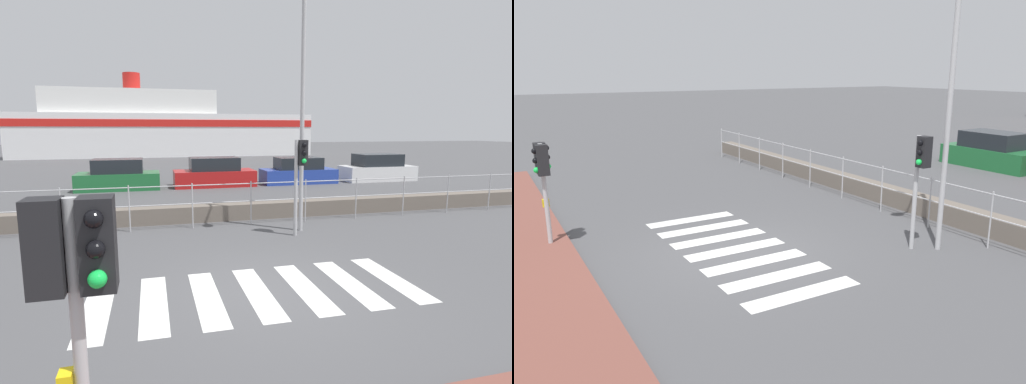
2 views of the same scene
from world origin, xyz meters
TOP-DOWN VIEW (x-y plane):
  - ground_plane at (0.00, 0.00)m, footprint 160.00×160.00m
  - crosswalk at (-0.25, 0.00)m, footprint 5.85×2.40m
  - seawall at (0.00, 5.91)m, footprint 25.57×0.55m
  - harbor_fence at (0.00, 5.03)m, footprint 23.05×0.04m
  - traffic_light_near at (-2.56, -3.62)m, footprint 0.58×0.41m
  - traffic_light_far at (1.87, 3.50)m, footprint 0.34×0.32m
  - streetlamp at (2.10, 3.79)m, footprint 0.32×1.21m
  - ferry_boat at (-0.75, 39.22)m, footprint 31.17×6.58m
  - parked_car_green at (-3.58, 13.76)m, footprint 3.87×1.79m
  - parked_car_red at (1.11, 13.76)m, footprint 4.11×1.79m
  - parked_car_blue at (5.70, 13.76)m, footprint 4.00×1.71m
  - parked_car_white at (10.52, 13.76)m, footprint 4.12×1.85m

SIDE VIEW (x-z plane):
  - ground_plane at x=0.00m, z-range 0.00..0.00m
  - crosswalk at x=-0.25m, z-range 0.00..0.01m
  - seawall at x=0.00m, z-range 0.00..0.51m
  - parked_car_blue at x=5.70m, z-range -0.10..1.29m
  - parked_car_red at x=1.11m, z-range -0.11..1.37m
  - parked_car_green at x=-3.58m, z-range -0.11..1.37m
  - parked_car_white at x=10.52m, z-range -0.11..1.40m
  - harbor_fence at x=0.00m, z-range 0.20..1.54m
  - traffic_light_near at x=-2.56m, z-range 0.67..3.10m
  - traffic_light_far at x=1.87m, z-range 0.61..3.23m
  - ferry_boat at x=-0.75m, z-range -1.43..7.41m
  - streetlamp at x=2.10m, z-range 0.76..7.59m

